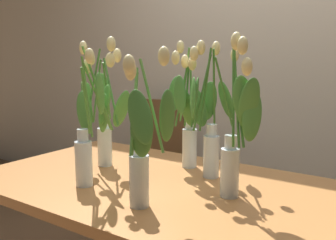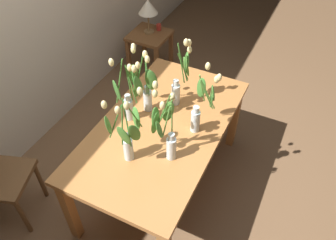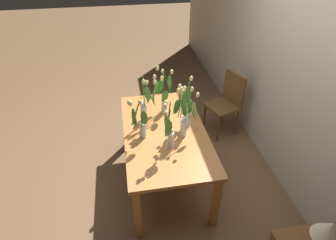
{
  "view_description": "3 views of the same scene",
  "coord_description": "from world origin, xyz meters",
  "px_view_note": "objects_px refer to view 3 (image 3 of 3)",
  "views": [
    {
      "loc": [
        0.84,
        -1.2,
        1.24
      ],
      "look_at": [
        -0.0,
        0.03,
        1.0
      ],
      "focal_mm": 40.25,
      "sensor_mm": 36.0,
      "label": 1
    },
    {
      "loc": [
        -1.62,
        -0.85,
        2.56
      ],
      "look_at": [
        -0.05,
        -0.08,
        0.87
      ],
      "focal_mm": 36.21,
      "sensor_mm": 36.0,
      "label": 2
    },
    {
      "loc": [
        2.39,
        -0.38,
        2.62
      ],
      "look_at": [
        0.05,
        0.03,
        0.91
      ],
      "focal_mm": 29.64,
      "sensor_mm": 36.0,
      "label": 3
    }
  ],
  "objects_px": {
    "tulip_vase_2": "(164,95)",
    "table_lamp": "(329,231)",
    "tulip_vase_1": "(169,132)",
    "tulip_vase_4": "(147,103)",
    "dining_chair": "(227,101)",
    "dining_table": "(165,137)",
    "tulip_vase_3": "(184,116)",
    "tulip_vase_5": "(140,124)",
    "tulip_vase_0": "(186,109)"
  },
  "relations": [
    {
      "from": "tulip_vase_1",
      "to": "dining_chair",
      "type": "relative_size",
      "value": 0.63
    },
    {
      "from": "tulip_vase_1",
      "to": "tulip_vase_4",
      "type": "height_order",
      "value": "same"
    },
    {
      "from": "tulip_vase_2",
      "to": "tulip_vase_0",
      "type": "bearing_deg",
      "value": 27.57
    },
    {
      "from": "tulip_vase_0",
      "to": "tulip_vase_1",
      "type": "bearing_deg",
      "value": -34.63
    },
    {
      "from": "dining_chair",
      "to": "tulip_vase_5",
      "type": "bearing_deg",
      "value": -55.15
    },
    {
      "from": "tulip_vase_1",
      "to": "dining_chair",
      "type": "bearing_deg",
      "value": 137.0
    },
    {
      "from": "tulip_vase_5",
      "to": "tulip_vase_0",
      "type": "bearing_deg",
      "value": 105.43
    },
    {
      "from": "table_lamp",
      "to": "tulip_vase_2",
      "type": "bearing_deg",
      "value": -155.08
    },
    {
      "from": "tulip_vase_2",
      "to": "dining_chair",
      "type": "height_order",
      "value": "tulip_vase_2"
    },
    {
      "from": "tulip_vase_2",
      "to": "tulip_vase_4",
      "type": "bearing_deg",
      "value": -55.64
    },
    {
      "from": "tulip_vase_0",
      "to": "tulip_vase_5",
      "type": "height_order",
      "value": "tulip_vase_0"
    },
    {
      "from": "tulip_vase_4",
      "to": "dining_chair",
      "type": "height_order",
      "value": "tulip_vase_4"
    },
    {
      "from": "tulip_vase_4",
      "to": "tulip_vase_5",
      "type": "bearing_deg",
      "value": -17.59
    },
    {
      "from": "tulip_vase_3",
      "to": "dining_chair",
      "type": "height_order",
      "value": "tulip_vase_3"
    },
    {
      "from": "dining_table",
      "to": "tulip_vase_0",
      "type": "xyz_separation_m",
      "value": [
        -0.04,
        0.24,
        0.32
      ]
    },
    {
      "from": "tulip_vase_3",
      "to": "dining_chair",
      "type": "relative_size",
      "value": 0.62
    },
    {
      "from": "tulip_vase_0",
      "to": "tulip_vase_3",
      "type": "distance_m",
      "value": 0.15
    },
    {
      "from": "tulip_vase_5",
      "to": "dining_chair",
      "type": "distance_m",
      "value": 1.65
    },
    {
      "from": "dining_chair",
      "to": "table_lamp",
      "type": "relative_size",
      "value": 2.34
    },
    {
      "from": "tulip_vase_4",
      "to": "tulip_vase_5",
      "type": "relative_size",
      "value": 1.09
    },
    {
      "from": "table_lamp",
      "to": "tulip_vase_1",
      "type": "bearing_deg",
      "value": -141.57
    },
    {
      "from": "dining_table",
      "to": "tulip_vase_3",
      "type": "distance_m",
      "value": 0.39
    },
    {
      "from": "tulip_vase_0",
      "to": "tulip_vase_2",
      "type": "bearing_deg",
      "value": -152.43
    },
    {
      "from": "dining_chair",
      "to": "tulip_vase_3",
      "type": "bearing_deg",
      "value": -43.03
    },
    {
      "from": "dining_table",
      "to": "tulip_vase_3",
      "type": "xyz_separation_m",
      "value": [
        0.1,
        0.19,
        0.33
      ]
    },
    {
      "from": "tulip_vase_4",
      "to": "dining_chair",
      "type": "relative_size",
      "value": 0.63
    },
    {
      "from": "dining_table",
      "to": "tulip_vase_2",
      "type": "relative_size",
      "value": 2.76
    },
    {
      "from": "tulip_vase_2",
      "to": "tulip_vase_3",
      "type": "distance_m",
      "value": 0.51
    },
    {
      "from": "tulip_vase_1",
      "to": "tulip_vase_2",
      "type": "bearing_deg",
      "value": 175.26
    },
    {
      "from": "dining_table",
      "to": "tulip_vase_3",
      "type": "bearing_deg",
      "value": 61.37
    },
    {
      "from": "tulip_vase_1",
      "to": "tulip_vase_0",
      "type": "bearing_deg",
      "value": 145.37
    },
    {
      "from": "tulip_vase_2",
      "to": "table_lamp",
      "type": "bearing_deg",
      "value": 24.92
    },
    {
      "from": "tulip_vase_2",
      "to": "table_lamp",
      "type": "distance_m",
      "value": 2.07
    },
    {
      "from": "tulip_vase_0",
      "to": "tulip_vase_5",
      "type": "distance_m",
      "value": 0.52
    },
    {
      "from": "tulip_vase_0",
      "to": "tulip_vase_4",
      "type": "xyz_separation_m",
      "value": [
        -0.21,
        -0.4,
        -0.0
      ]
    },
    {
      "from": "tulip_vase_5",
      "to": "table_lamp",
      "type": "bearing_deg",
      "value": 40.78
    },
    {
      "from": "dining_chair",
      "to": "table_lamp",
      "type": "xyz_separation_m",
      "value": [
        2.29,
        -0.12,
        0.33
      ]
    },
    {
      "from": "tulip_vase_1",
      "to": "tulip_vase_3",
      "type": "bearing_deg",
      "value": 137.12
    },
    {
      "from": "tulip_vase_0",
      "to": "tulip_vase_2",
      "type": "distance_m",
      "value": 0.4
    },
    {
      "from": "tulip_vase_2",
      "to": "tulip_vase_5",
      "type": "distance_m",
      "value": 0.59
    },
    {
      "from": "tulip_vase_3",
      "to": "table_lamp",
      "type": "distance_m",
      "value": 1.57
    },
    {
      "from": "tulip_vase_1",
      "to": "tulip_vase_2",
      "type": "relative_size",
      "value": 1.02
    },
    {
      "from": "dining_table",
      "to": "tulip_vase_5",
      "type": "bearing_deg",
      "value": -68.86
    },
    {
      "from": "tulip_vase_2",
      "to": "dining_chair",
      "type": "bearing_deg",
      "value": 113.09
    },
    {
      "from": "tulip_vase_1",
      "to": "tulip_vase_3",
      "type": "distance_m",
      "value": 0.29
    },
    {
      "from": "table_lamp",
      "to": "tulip_vase_3",
      "type": "bearing_deg",
      "value": -152.05
    },
    {
      "from": "tulip_vase_0",
      "to": "dining_chair",
      "type": "bearing_deg",
      "value": 133.82
    },
    {
      "from": "tulip_vase_5",
      "to": "dining_chair",
      "type": "bearing_deg",
      "value": 124.85
    },
    {
      "from": "tulip_vase_0",
      "to": "dining_chair",
      "type": "xyz_separation_m",
      "value": [
        -0.77,
        0.81,
        -0.44
      ]
    },
    {
      "from": "tulip_vase_0",
      "to": "tulip_vase_5",
      "type": "bearing_deg",
      "value": -74.57
    }
  ]
}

